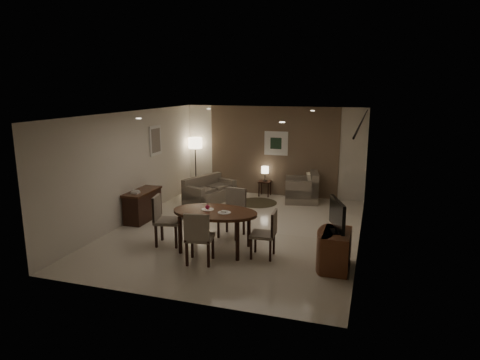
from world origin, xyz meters
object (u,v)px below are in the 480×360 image
(dining_table, at_px, (215,231))
(sofa, at_px, (210,190))
(chair_far, at_px, (231,213))
(chair_near, at_px, (200,237))
(chair_left, at_px, (168,220))
(floor_lamp, at_px, (196,164))
(console_desk, at_px, (143,205))
(chair_right, at_px, (263,234))
(tv_cabinet, at_px, (336,250))
(side_table, at_px, (265,188))
(armchair, at_px, (302,187))

(dining_table, bearing_deg, sofa, 113.32)
(chair_far, bearing_deg, chair_near, -86.85)
(chair_left, bearing_deg, floor_lamp, 5.03)
(console_desk, relative_size, chair_right, 1.27)
(tv_cabinet, xyz_separation_m, chair_far, (-2.39, 1.04, 0.18))
(chair_right, xyz_separation_m, floor_lamp, (-3.42, 4.62, 0.38))
(console_desk, distance_m, floor_lamp, 3.26)
(tv_cabinet, relative_size, chair_near, 0.88)
(console_desk, xyz_separation_m, chair_far, (2.50, -0.46, 0.16))
(chair_near, relative_size, sofa, 0.67)
(console_desk, bearing_deg, sofa, 65.47)
(sofa, bearing_deg, chair_right, -123.80)
(chair_far, height_order, chair_right, chair_far)
(floor_lamp, bearing_deg, chair_left, -73.49)
(chair_near, distance_m, chair_left, 1.21)
(chair_far, distance_m, chair_left, 1.40)
(console_desk, distance_m, chair_far, 2.55)
(console_desk, distance_m, sofa, 2.32)
(chair_left, distance_m, sofa, 3.47)
(side_table, height_order, floor_lamp, floor_lamp)
(chair_far, bearing_deg, side_table, 99.66)
(dining_table, bearing_deg, tv_cabinet, -4.02)
(chair_near, distance_m, chair_far, 1.55)
(chair_left, distance_m, armchair, 4.77)
(chair_far, bearing_deg, tv_cabinet, -16.62)
(dining_table, distance_m, chair_far, 0.87)
(chair_far, height_order, sofa, chair_far)
(chair_far, relative_size, sofa, 0.69)
(tv_cabinet, xyz_separation_m, chair_near, (-2.49, -0.51, 0.16))
(tv_cabinet, distance_m, chair_right, 1.44)
(tv_cabinet, distance_m, dining_table, 2.45)
(console_desk, height_order, armchair, armchair)
(tv_cabinet, height_order, armchair, armchair)
(console_desk, height_order, chair_left, chair_left)
(console_desk, height_order, tv_cabinet, console_desk)
(console_desk, distance_m, side_table, 3.99)
(side_table, xyz_separation_m, floor_lamp, (-2.27, -0.02, 0.62))
(floor_lamp, bearing_deg, chair_far, -56.39)
(console_desk, distance_m, dining_table, 2.78)
(tv_cabinet, xyz_separation_m, armchair, (-1.40, 4.45, 0.08))
(chair_near, xyz_separation_m, floor_lamp, (-2.36, 5.24, 0.34))
(armchair, bearing_deg, dining_table, -24.74)
(chair_near, relative_size, chair_right, 1.09)
(dining_table, relative_size, chair_near, 1.71)
(chair_near, bearing_deg, dining_table, -103.57)
(dining_table, xyz_separation_m, sofa, (-1.48, 3.44, -0.05))
(dining_table, bearing_deg, floor_lamp, 117.80)
(tv_cabinet, height_order, sofa, sofa)
(tv_cabinet, distance_m, chair_far, 2.61)
(console_desk, bearing_deg, dining_table, -28.51)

